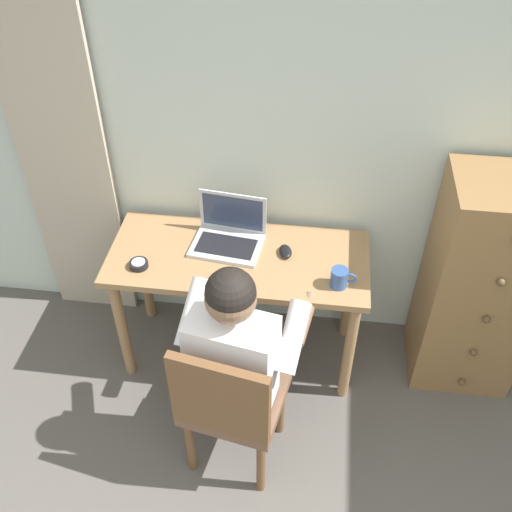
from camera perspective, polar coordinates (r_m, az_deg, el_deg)
The scene contains 10 objects.
wall_back at distance 2.83m, azimuth 9.28°, elevation 11.71°, with size 4.80×0.05×2.50m, color silver.
curtain_panel at distance 3.12m, azimuth -18.31°, elevation 9.98°, with size 0.47×0.03×2.21m, color #BCAD99.
desk at distance 2.96m, azimuth -1.67°, elevation -1.62°, with size 1.27×0.54×0.73m.
dresser at distance 3.11m, azimuth 20.70°, elevation -2.66°, with size 0.50×0.46×1.21m.
chair at distance 2.62m, azimuth -2.54°, elevation -13.92°, with size 0.49×0.47×0.87m.
person_seated at distance 2.58m, azimuth -1.37°, elevation -8.45°, with size 0.60×0.63×1.19m.
laptop at distance 2.93m, azimuth -2.63°, elevation 2.14°, with size 0.37×0.29×0.24m.
computer_mouse at distance 2.89m, azimuth 2.86°, elevation 0.44°, with size 0.06×0.10×0.03m, color black.
desk_clock at distance 2.87m, azimuth -11.23°, elevation -0.78°, with size 0.09×0.09×0.03m.
coffee_mug at distance 2.73m, azimuth 8.07°, elevation -2.11°, with size 0.12×0.08×0.09m.
Camera 1 is at (-0.14, -0.25, 2.65)m, focal length 41.52 mm.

